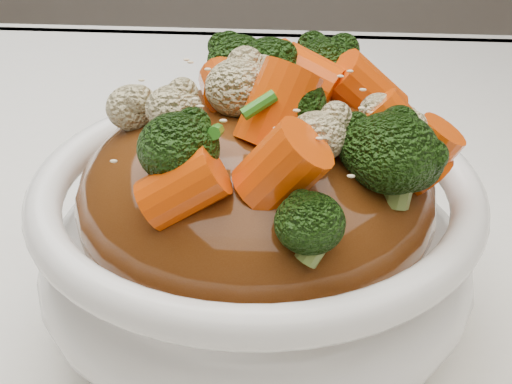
# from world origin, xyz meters

# --- Properties ---
(tablecloth) EXTENTS (1.20, 0.80, 0.04)m
(tablecloth) POSITION_xyz_m (0.00, 0.00, 0.73)
(tablecloth) COLOR white
(tablecloth) RESTS_ON dining_table
(bowl) EXTENTS (0.21, 0.21, 0.08)m
(bowl) POSITION_xyz_m (0.03, -0.02, 0.79)
(bowl) COLOR white
(bowl) RESTS_ON tablecloth
(sauce_base) EXTENTS (0.17, 0.17, 0.09)m
(sauce_base) POSITION_xyz_m (0.03, -0.02, 0.82)
(sauce_base) COLOR #53290E
(sauce_base) RESTS_ON bowl
(carrots) EXTENTS (0.17, 0.17, 0.05)m
(carrots) POSITION_xyz_m (0.03, -0.02, 0.88)
(carrots) COLOR #E24A07
(carrots) RESTS_ON sauce_base
(broccoli) EXTENTS (0.17, 0.17, 0.04)m
(broccoli) POSITION_xyz_m (0.03, -0.02, 0.88)
(broccoli) COLOR black
(broccoli) RESTS_ON sauce_base
(cauliflower) EXTENTS (0.17, 0.17, 0.03)m
(cauliflower) POSITION_xyz_m (0.03, -0.02, 0.87)
(cauliflower) COLOR beige
(cauliflower) RESTS_ON sauce_base
(scallions) EXTENTS (0.13, 0.13, 0.02)m
(scallions) POSITION_xyz_m (0.03, -0.02, 0.88)
(scallions) COLOR #2B7D1C
(scallions) RESTS_ON sauce_base
(sesame_seeds) EXTENTS (0.15, 0.15, 0.01)m
(sesame_seeds) POSITION_xyz_m (0.03, -0.02, 0.88)
(sesame_seeds) COLOR beige
(sesame_seeds) RESTS_ON sauce_base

